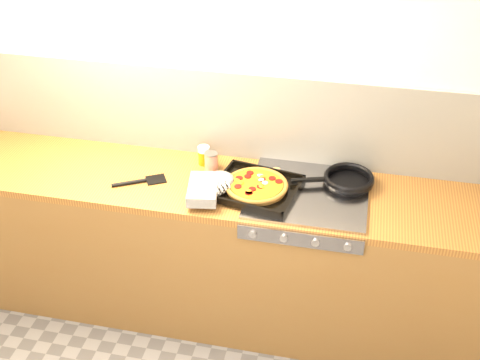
% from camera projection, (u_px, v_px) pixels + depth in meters
% --- Properties ---
extents(room_shell, '(3.20, 3.20, 3.20)m').
position_uv_depth(room_shell, '(234.00, 116.00, 3.23)').
color(room_shell, white).
rests_on(room_shell, ground).
extents(counter_run, '(3.20, 0.62, 0.90)m').
position_uv_depth(counter_run, '(223.00, 250.00, 3.38)').
color(counter_run, brown).
rests_on(counter_run, ground).
extents(stovetop, '(0.60, 0.56, 0.02)m').
position_uv_depth(stovetop, '(308.00, 193.00, 3.05)').
color(stovetop, gray).
rests_on(stovetop, counter_run).
extents(pizza_on_tray, '(0.58, 0.45, 0.07)m').
position_uv_depth(pizza_on_tray, '(242.00, 186.00, 3.03)').
color(pizza_on_tray, black).
rests_on(pizza_on_tray, stovetop).
extents(frying_pan, '(0.46, 0.33, 0.04)m').
position_uv_depth(frying_pan, '(348.00, 180.00, 3.09)').
color(frying_pan, black).
rests_on(frying_pan, stovetop).
extents(tomato_can, '(0.08, 0.08, 0.10)m').
position_uv_depth(tomato_can, '(211.00, 161.00, 3.22)').
color(tomato_can, '#AC1E0D').
rests_on(tomato_can, counter_run).
extents(juice_glass, '(0.07, 0.07, 0.11)m').
position_uv_depth(juice_glass, '(204.00, 155.00, 3.27)').
color(juice_glass, '#C6750B').
rests_on(juice_glass, counter_run).
extents(wooden_spoon, '(0.29, 0.14, 0.02)m').
position_uv_depth(wooden_spoon, '(259.00, 171.00, 3.21)').
color(wooden_spoon, '#B1824B').
rests_on(wooden_spoon, counter_run).
extents(black_spatula, '(0.27, 0.18, 0.02)m').
position_uv_depth(black_spatula, '(140.00, 181.00, 3.14)').
color(black_spatula, black).
rests_on(black_spatula, counter_run).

